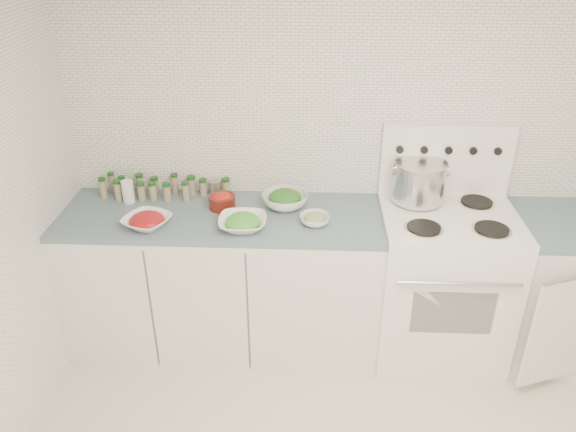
# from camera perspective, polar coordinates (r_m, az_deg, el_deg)

# --- Properties ---
(room_walls) EXTENTS (3.54, 3.04, 2.52)m
(room_walls) POSITION_cam_1_polar(r_m,az_deg,el_deg) (1.87, 11.84, 0.16)
(room_walls) COLOR white
(room_walls) RESTS_ON ground
(counter_left) EXTENTS (1.85, 0.62, 0.90)m
(counter_left) POSITION_cam_1_polar(r_m,az_deg,el_deg) (3.48, -6.44, -6.37)
(counter_left) COLOR white
(counter_left) RESTS_ON ground
(stove) EXTENTS (0.76, 0.70, 1.36)m
(stove) POSITION_cam_1_polar(r_m,az_deg,el_deg) (3.50, 15.26, -6.15)
(stove) COLOR white
(stove) RESTS_ON ground
(stock_pot) EXTENTS (0.33, 0.30, 0.23)m
(stock_pot) POSITION_cam_1_polar(r_m,az_deg,el_deg) (3.32, 13.16, 3.65)
(stock_pot) COLOR silver
(stock_pot) RESTS_ON stove
(bowl_tomato) EXTENTS (0.33, 0.33, 0.08)m
(bowl_tomato) POSITION_cam_1_polar(r_m,az_deg,el_deg) (3.17, -14.14, -0.49)
(bowl_tomato) COLOR white
(bowl_tomato) RESTS_ON counter_left
(bowl_snowpea) EXTENTS (0.27, 0.27, 0.09)m
(bowl_snowpea) POSITION_cam_1_polar(r_m,az_deg,el_deg) (3.07, -4.64, -0.65)
(bowl_snowpea) COLOR white
(bowl_snowpea) RESTS_ON counter_left
(bowl_broccoli) EXTENTS (0.33, 0.33, 0.11)m
(bowl_broccoli) POSITION_cam_1_polar(r_m,az_deg,el_deg) (3.28, -0.31, 1.72)
(bowl_broccoli) COLOR white
(bowl_broccoli) RESTS_ON counter_left
(bowl_zucchini) EXTENTS (0.18, 0.18, 0.07)m
(bowl_zucchini) POSITION_cam_1_polar(r_m,az_deg,el_deg) (3.11, 2.75, -0.31)
(bowl_zucchini) COLOR white
(bowl_zucchini) RESTS_ON counter_left
(bowl_pepper) EXTENTS (0.16, 0.16, 0.10)m
(bowl_pepper) POSITION_cam_1_polar(r_m,az_deg,el_deg) (3.29, -6.72, 1.56)
(bowl_pepper) COLOR #53140E
(bowl_pepper) RESTS_ON counter_left
(salt_canister) EXTENTS (0.09, 0.09, 0.14)m
(salt_canister) POSITION_cam_1_polar(r_m,az_deg,el_deg) (3.46, -15.94, 2.40)
(salt_canister) COLOR white
(salt_canister) RESTS_ON counter_left
(tin_can) EXTENTS (0.08, 0.08, 0.09)m
(tin_can) POSITION_cam_1_polar(r_m,az_deg,el_deg) (3.46, -7.40, 2.84)
(tin_can) COLOR gray
(tin_can) RESTS_ON counter_left
(spice_cluster) EXTENTS (0.78, 0.16, 0.14)m
(spice_cluster) POSITION_cam_1_polar(r_m,az_deg,el_deg) (3.49, -13.14, 2.85)
(spice_cluster) COLOR gray
(spice_cluster) RESTS_ON counter_left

